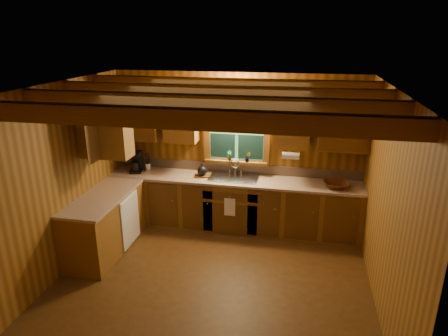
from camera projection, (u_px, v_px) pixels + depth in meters
room at (211, 192)px, 4.98m from camera, size 4.20×4.20×4.20m
ceiling_beams at (210, 97)px, 4.59m from camera, size 4.20×2.54×0.18m
base_cabinets at (201, 209)px, 6.55m from camera, size 4.20×2.22×0.86m
countertop at (201, 184)px, 6.41m from camera, size 4.20×2.24×0.04m
backsplash at (236, 168)px, 6.83m from camera, size 4.20×0.02×0.16m
dishwasher_panel at (130, 220)px, 6.17m from camera, size 0.02×0.60×0.80m
upper_cabinets at (197, 124)px, 6.23m from camera, size 4.19×1.77×0.78m
window at (237, 138)px, 6.64m from camera, size 1.12×0.08×1.00m
window_sill at (236, 162)px, 6.73m from camera, size 1.06×0.14×0.04m
wall_sconce at (236, 101)px, 6.32m from camera, size 0.45×0.21×0.17m
paper_towel_roll at (291, 156)px, 6.20m from camera, size 0.27×0.11×0.11m
dish_towel at (230, 207)px, 6.41m from camera, size 0.18×0.01×0.30m
sink at (234, 181)px, 6.61m from camera, size 0.82×0.48×0.43m
coffee_maker at (136, 162)px, 6.86m from camera, size 0.20×0.26×0.36m
utensil_crock at (148, 167)px, 6.90m from camera, size 0.12×0.12×0.34m
cutting_board at (202, 176)px, 6.67m from camera, size 0.29×0.23×0.02m
teakettle at (202, 171)px, 6.64m from camera, size 0.16×0.16×0.20m
wicker_basket at (336, 184)px, 6.19m from camera, size 0.42×0.42×0.10m
potted_plant_left at (230, 156)px, 6.68m from camera, size 0.11×0.09×0.18m
potted_plant_right at (248, 157)px, 6.63m from camera, size 0.10×0.09×0.17m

